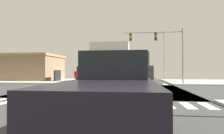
{
  "coord_description": "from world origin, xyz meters",
  "views": [
    {
      "loc": [
        2.59,
        -17.7,
        1.86
      ],
      "look_at": [
        -0.24,
        4.93,
        2.18
      ],
      "focal_mm": 30.76,
      "sensor_mm": 36.0,
      "label": 1
    }
  ],
  "objects_px": {
    "traffic_signal_mast": "(160,43)",
    "box_truck_crossing_1": "(118,63)",
    "suv_trailing_3": "(85,73)",
    "bank_building": "(26,68)",
    "pickup_nearside_1": "(113,91)",
    "suv_farside_1": "(111,72)",
    "street_lamp": "(163,52)"
  },
  "relations": [
    {
      "from": "traffic_signal_mast",
      "to": "box_truck_crossing_1",
      "type": "distance_m",
      "value": 6.85
    },
    {
      "from": "suv_trailing_3",
      "to": "traffic_signal_mast",
      "type": "bearing_deg",
      "value": 163.15
    },
    {
      "from": "bank_building",
      "to": "suv_trailing_3",
      "type": "distance_m",
      "value": 11.97
    },
    {
      "from": "pickup_nearside_1",
      "to": "suv_trailing_3",
      "type": "xyz_separation_m",
      "value": [
        -7.0,
        23.26,
        0.1
      ]
    },
    {
      "from": "pickup_nearside_1",
      "to": "suv_trailing_3",
      "type": "distance_m",
      "value": 24.29
    },
    {
      "from": "traffic_signal_mast",
      "to": "bank_building",
      "type": "relative_size",
      "value": 0.59
    },
    {
      "from": "traffic_signal_mast",
      "to": "suv_farside_1",
      "type": "bearing_deg",
      "value": 126.71
    },
    {
      "from": "street_lamp",
      "to": "suv_farside_1",
      "type": "relative_size",
      "value": 1.88
    },
    {
      "from": "suv_farside_1",
      "to": "suv_trailing_3",
      "type": "xyz_separation_m",
      "value": [
        -3.0,
        -7.01,
        0.0
      ]
    },
    {
      "from": "street_lamp",
      "to": "suv_trailing_3",
      "type": "relative_size",
      "value": 1.88
    },
    {
      "from": "pickup_nearside_1",
      "to": "box_truck_crossing_1",
      "type": "xyz_separation_m",
      "value": [
        -1.42,
        16.26,
        1.27
      ]
    },
    {
      "from": "bank_building",
      "to": "street_lamp",
      "type": "bearing_deg",
      "value": 10.37
    },
    {
      "from": "bank_building",
      "to": "pickup_nearside_1",
      "type": "distance_m",
      "value": 32.29
    },
    {
      "from": "traffic_signal_mast",
      "to": "street_lamp",
      "type": "relative_size",
      "value": 0.88
    },
    {
      "from": "suv_farside_1",
      "to": "suv_trailing_3",
      "type": "distance_m",
      "value": 7.62
    },
    {
      "from": "street_lamp",
      "to": "traffic_signal_mast",
      "type": "bearing_deg",
      "value": -99.77
    },
    {
      "from": "street_lamp",
      "to": "box_truck_crossing_1",
      "type": "relative_size",
      "value": 1.2
    },
    {
      "from": "street_lamp",
      "to": "bank_building",
      "type": "height_order",
      "value": "street_lamp"
    },
    {
      "from": "street_lamp",
      "to": "bank_building",
      "type": "xyz_separation_m",
      "value": [
        -23.99,
        -4.39,
        -2.88
      ]
    },
    {
      "from": "pickup_nearside_1",
      "to": "suv_farside_1",
      "type": "distance_m",
      "value": 30.53
    },
    {
      "from": "bank_building",
      "to": "traffic_signal_mast",
      "type": "bearing_deg",
      "value": -16.13
    },
    {
      "from": "bank_building",
      "to": "box_truck_crossing_1",
      "type": "distance_m",
      "value": 19.89
    },
    {
      "from": "traffic_signal_mast",
      "to": "bank_building",
      "type": "xyz_separation_m",
      "value": [
        -22.14,
        6.4,
        -3.02
      ]
    },
    {
      "from": "suv_trailing_3",
      "to": "street_lamp",
      "type": "bearing_deg",
      "value": -148.76
    },
    {
      "from": "box_truck_crossing_1",
      "to": "street_lamp",
      "type": "bearing_deg",
      "value": 154.64
    },
    {
      "from": "box_truck_crossing_1",
      "to": "suv_trailing_3",
      "type": "height_order",
      "value": "box_truck_crossing_1"
    },
    {
      "from": "pickup_nearside_1",
      "to": "suv_trailing_3",
      "type": "height_order",
      "value": "pickup_nearside_1"
    },
    {
      "from": "pickup_nearside_1",
      "to": "traffic_signal_mast",
      "type": "bearing_deg",
      "value": 79.75
    },
    {
      "from": "traffic_signal_mast",
      "to": "suv_farside_1",
      "type": "height_order",
      "value": "traffic_signal_mast"
    },
    {
      "from": "pickup_nearside_1",
      "to": "suv_trailing_3",
      "type": "relative_size",
      "value": 1.11
    },
    {
      "from": "traffic_signal_mast",
      "to": "suv_trailing_3",
      "type": "bearing_deg",
      "value": 163.15
    },
    {
      "from": "bank_building",
      "to": "suv_trailing_3",
      "type": "bearing_deg",
      "value": -15.45
    }
  ]
}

